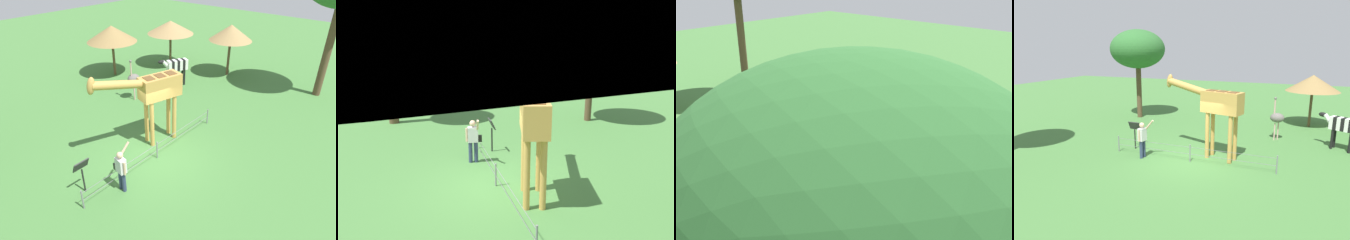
# 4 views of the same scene
# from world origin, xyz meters

# --- Properties ---
(ground_plane) EXTENTS (60.00, 60.00, 0.00)m
(ground_plane) POSITION_xyz_m (0.00, 0.00, 0.00)
(ground_plane) COLOR #427538
(giraffe) EXTENTS (3.82, 1.48, 3.53)m
(giraffe) POSITION_xyz_m (-0.80, -0.82, 2.34)
(giraffe) COLOR #C69347
(giraffe) RESTS_ON ground_plane
(visitor) EXTENTS (0.66, 0.59, 1.72)m
(visitor) POSITION_xyz_m (2.08, 0.35, 0.90)
(visitor) COLOR navy
(visitor) RESTS_ON ground_plane
(zebra) EXTENTS (1.74, 1.10, 1.66)m
(zebra) POSITION_xyz_m (-6.04, -3.92, 1.16)
(zebra) COLOR black
(zebra) RESTS_ON ground_plane
(ostrich) EXTENTS (0.70, 0.56, 2.25)m
(ostrich) POSITION_xyz_m (-3.11, -4.45, 1.18)
(ostrich) COLOR #CC9E93
(ostrich) RESTS_ON ground_plane
(shade_hut_near) EXTENTS (3.08, 3.08, 3.12)m
(shade_hut_near) POSITION_xyz_m (-4.77, -7.99, 2.63)
(shade_hut_near) COLOR brown
(shade_hut_near) RESTS_ON ground_plane
(tree_east) EXTENTS (3.59, 3.59, 5.84)m
(tree_east) POSITION_xyz_m (6.07, -6.46, 4.55)
(tree_east) COLOR brown
(tree_east) RESTS_ON ground_plane
(info_sign) EXTENTS (0.56, 0.21, 1.32)m
(info_sign) POSITION_xyz_m (3.00, -0.55, 0.95)
(info_sign) COLOR black
(info_sign) RESTS_ON ground_plane
(wire_fence) EXTENTS (7.05, 0.05, 0.75)m
(wire_fence) POSITION_xyz_m (0.00, 0.06, 0.40)
(wire_fence) COLOR slate
(wire_fence) RESTS_ON ground_plane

